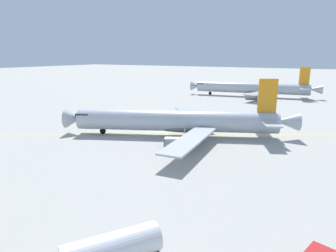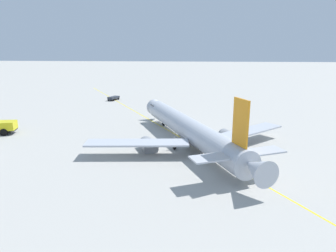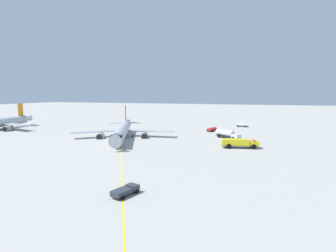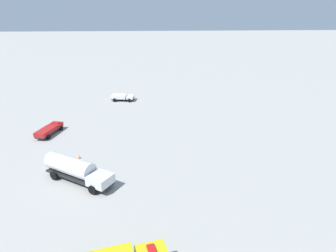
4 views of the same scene
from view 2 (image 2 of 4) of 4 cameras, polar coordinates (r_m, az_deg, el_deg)
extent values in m
plane|color=#ADAAA3|center=(56.49, 5.57, -2.50)|extent=(600.00, 600.00, 0.00)
cylinder|color=#B2B7C1|center=(52.83, 3.86, -0.50)|extent=(18.11, 34.57, 3.77)
cone|color=#B2B7C1|center=(70.49, -2.26, 3.36)|extent=(4.49, 4.20, 3.59)
cone|color=#B2B7C1|center=(36.47, 16.05, -7.60)|extent=(4.56, 4.96, 3.21)
cube|color=black|center=(68.27, -1.73, 3.72)|extent=(3.91, 3.50, 0.70)
ellipsoid|color=slate|center=(51.52, 4.63, -2.10)|extent=(8.38, 13.27, 2.08)
cube|color=orange|center=(37.99, 13.37, 0.61)|extent=(1.52, 3.02, 5.83)
cube|color=#B2B7C1|center=(37.46, 8.43, -5.83)|extent=(6.11, 4.62, 0.20)
cube|color=#B2B7C1|center=(41.06, 17.21, -4.50)|extent=(6.11, 4.62, 0.20)
cube|color=#B2B7C1|center=(47.43, -5.79, -3.14)|extent=(16.13, 4.96, 0.28)
cube|color=#B2B7C1|center=(55.13, 14.48, -1.00)|extent=(14.07, 13.36, 0.28)
cylinder|color=gray|center=(50.42, -3.68, -3.75)|extent=(3.69, 4.31, 2.42)
cylinder|color=black|center=(52.14, -4.24, -3.13)|extent=(1.94, 0.97, 2.06)
cylinder|color=gray|center=(56.04, 11.15, -2.11)|extent=(3.69, 4.31, 2.42)
cylinder|color=black|center=(57.59, 10.22, -1.61)|extent=(1.94, 0.97, 2.06)
cylinder|color=#9EA0A5|center=(65.65, -0.83, 1.22)|extent=(0.20, 0.20, 1.61)
cylinder|color=black|center=(65.84, -0.83, 0.54)|extent=(0.72, 1.13, 1.10)
cylinder|color=#9EA0A5|center=(50.45, 1.19, -2.93)|extent=(0.20, 0.20, 1.61)
cylinder|color=black|center=(50.70, 1.19, -3.80)|extent=(0.72, 1.13, 1.10)
cylinder|color=#9EA0A5|center=(53.01, 7.88, -2.20)|extent=(0.20, 0.20, 1.61)
cylinder|color=black|center=(53.24, 7.85, -3.03)|extent=(0.72, 1.13, 1.10)
cylinder|color=black|center=(66.14, -28.28, -1.04)|extent=(1.43, 0.59, 1.40)
cylinder|color=black|center=(68.68, -27.52, -0.43)|extent=(1.43, 0.59, 1.40)
cube|color=#232326|center=(99.11, -10.09, 5.01)|extent=(2.85, 4.70, 0.20)
cube|color=#2D333D|center=(97.75, -10.59, 5.12)|extent=(2.18, 1.83, 0.70)
cube|color=black|center=(97.27, -10.77, 5.13)|extent=(1.51, 0.55, 0.39)
cube|color=#2D333D|center=(99.68, -9.87, 5.31)|extent=(2.65, 3.33, 0.60)
cylinder|color=black|center=(97.34, -10.11, 4.78)|extent=(0.46, 0.69, 0.64)
cylinder|color=black|center=(98.35, -11.03, 4.83)|extent=(0.46, 0.69, 0.64)
cylinder|color=black|center=(99.82, -9.20, 5.06)|extent=(0.46, 0.69, 0.64)
cylinder|color=black|center=(100.80, -10.11, 5.11)|extent=(0.46, 0.69, 0.64)
cube|color=yellow|center=(53.58, 4.68, -3.43)|extent=(82.27, 143.74, 0.01)
camera|label=1|loc=(53.53, -55.98, 6.06)|focal=31.34mm
camera|label=3|loc=(134.44, -14.43, 13.55)|focal=27.52mm
camera|label=4|loc=(81.70, -27.86, 14.79)|focal=30.73mm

